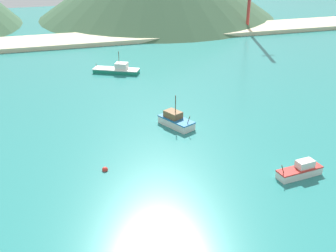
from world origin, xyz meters
TOP-DOWN VIEW (x-y plane):
  - ground at (0.00, 30.00)m, footprint 260.00×280.00m
  - fishing_boat_2 at (-9.43, 15.36)m, footprint 6.93×2.86m
  - fishing_boat_3 at (-21.11, 36.17)m, footprint 5.46×7.30m
  - fishing_boat_5 at (-25.43, 68.71)m, footprint 11.08×7.69m
  - buoy_1 at (-35.29, 24.45)m, footprint 0.85×0.85m
  - beach_strip at (0.00, 102.17)m, footprint 247.00×15.22m

SIDE VIEW (x-z plane):
  - ground at x=0.00m, z-range -0.50..0.00m
  - buoy_1 at x=-35.29m, z-range -0.28..0.57m
  - beach_strip at x=0.00m, z-range 0.00..1.20m
  - fishing_boat_5 at x=-25.43m, z-range -1.82..3.41m
  - fishing_boat_2 at x=-9.43m, z-range -0.40..2.09m
  - fishing_boat_3 at x=-21.11m, z-range -1.84..3.82m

